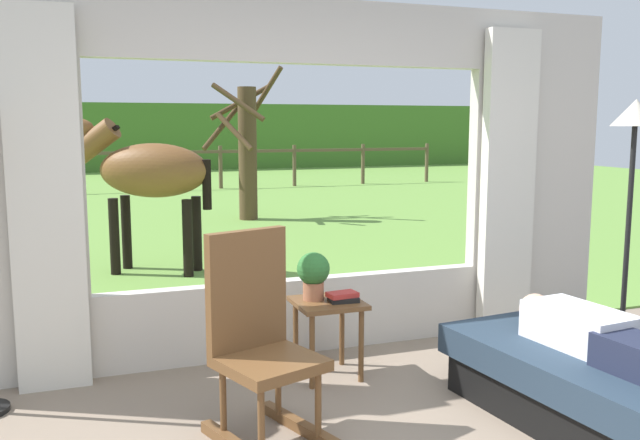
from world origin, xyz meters
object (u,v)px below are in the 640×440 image
object	(u,v)px
potted_plant	(313,273)
recliner_sofa	(594,388)
book_stack	(343,297)
pasture_tree	(246,146)
floor_lamp_right	(633,152)
reclining_person	(604,339)
rocking_chair	(259,339)
side_table	(328,314)
horse	(147,172)

from	to	relation	value
potted_plant	recliner_sofa	bearing A→B (deg)	-46.30
recliner_sofa	potted_plant	distance (m)	1.83
book_stack	pasture_tree	size ratio (longest dim) A/B	0.08
floor_lamp_right	pasture_tree	distance (m)	7.91
recliner_sofa	reclining_person	distance (m)	0.31
rocking_chair	side_table	world-z (taller)	rocking_chair
book_stack	rocking_chair	bearing A→B (deg)	-139.11
potted_plant	pasture_tree	world-z (taller)	pasture_tree
horse	potted_plant	bearing A→B (deg)	-141.08
side_table	potted_plant	world-z (taller)	potted_plant
side_table	pasture_tree	size ratio (longest dim) A/B	0.20
horse	side_table	bearing A→B (deg)	-140.04
floor_lamp_right	pasture_tree	size ratio (longest dim) A/B	0.70
rocking_chair	potted_plant	size ratio (longest dim) A/B	3.50
recliner_sofa	reclining_person	bearing A→B (deg)	-96.03
side_table	recliner_sofa	bearing A→B (deg)	-46.86
pasture_tree	floor_lamp_right	bearing A→B (deg)	-84.39
side_table	floor_lamp_right	bearing A→B (deg)	-12.96
book_stack	side_table	bearing A→B (deg)	147.78
side_table	book_stack	size ratio (longest dim) A/B	2.46
rocking_chair	floor_lamp_right	xyz separation A→B (m)	(2.69, 0.23, 0.95)
rocking_chair	potted_plant	bearing A→B (deg)	33.48
reclining_person	horse	world-z (taller)	horse
rocking_chair	recliner_sofa	bearing A→B (deg)	-35.36
recliner_sofa	book_stack	size ratio (longest dim) A/B	8.46
rocking_chair	horse	bearing A→B (deg)	72.59
potted_plant	floor_lamp_right	distance (m)	2.32
book_stack	floor_lamp_right	xyz separation A→B (m)	(1.95, -0.42, 0.94)
book_stack	floor_lamp_right	bearing A→B (deg)	-12.00
reclining_person	horse	xyz separation A→B (m)	(-1.93, 4.87, 0.63)
side_table	book_stack	distance (m)	0.16
reclining_person	recliner_sofa	bearing A→B (deg)	83.97
floor_lamp_right	pasture_tree	world-z (taller)	pasture_tree
potted_plant	horse	size ratio (longest dim) A/B	0.18
recliner_sofa	potted_plant	bearing A→B (deg)	127.67
recliner_sofa	side_table	distance (m)	1.67
book_stack	pasture_tree	distance (m)	7.59
rocking_chair	horse	size ratio (longest dim) A/B	0.64
rocking_chair	pasture_tree	xyz separation A→B (m)	(1.92, 8.10, 0.75)
floor_lamp_right	side_table	bearing A→B (deg)	167.04
rocking_chair	floor_lamp_right	distance (m)	2.86
recliner_sofa	side_table	size ratio (longest dim) A/B	3.43
recliner_sofa	pasture_tree	world-z (taller)	pasture_tree
rocking_chair	potted_plant	xyz separation A→B (m)	(0.57, 0.76, 0.16)
rocking_chair	book_stack	world-z (taller)	rocking_chair
reclining_person	floor_lamp_right	size ratio (longest dim) A/B	0.78
rocking_chair	book_stack	size ratio (longest dim) A/B	5.31
side_table	floor_lamp_right	world-z (taller)	floor_lamp_right
side_table	pasture_tree	bearing A→B (deg)	80.29
potted_plant	horse	bearing A→B (deg)	101.39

